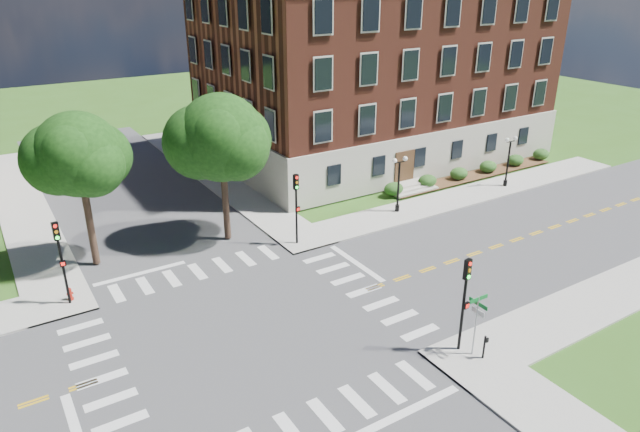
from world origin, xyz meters
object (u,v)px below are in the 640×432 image
traffic_signal_ne (296,200)px  street_sign_pole (477,314)px  traffic_signal_nw (60,253)px  fire_hydrant (70,294)px  traffic_signal_se (465,293)px  push_button_post (485,346)px  twin_lamp_west (399,181)px  twin_lamp_east (508,158)px

traffic_signal_ne → street_sign_pole: size_ratio=1.55×
traffic_signal_nw → fire_hydrant: (0.10, 0.34, -2.72)m
traffic_signal_se → push_button_post: (0.46, -1.12, -2.39)m
twin_lamp_west → fire_hydrant: 23.37m
traffic_signal_nw → fire_hydrant: size_ratio=6.40×
traffic_signal_se → fire_hydrant: traffic_signal_se is taller
traffic_signal_nw → fire_hydrant: bearing=73.5°
twin_lamp_west → twin_lamp_east: 11.27m
traffic_signal_nw → twin_lamp_east: 34.64m
twin_lamp_west → push_button_post: twin_lamp_west is taller
twin_lamp_east → street_sign_pole: bearing=-142.1°
traffic_signal_nw → twin_lamp_east: traffic_signal_nw is taller
traffic_signal_ne → fire_hydrant: bearing=178.5°
street_sign_pole → fire_hydrant: street_sign_pole is taller
traffic_signal_se → twin_lamp_west: 17.16m
twin_lamp_east → push_button_post: size_ratio=3.53×
traffic_signal_se → push_button_post: 2.68m
street_sign_pole → push_button_post: bearing=-69.2°
traffic_signal_ne → push_button_post: size_ratio=4.00×
traffic_signal_se → fire_hydrant: 21.00m
twin_lamp_west → traffic_signal_nw: bearing=-178.2°
traffic_signal_nw → twin_lamp_east: bearing=0.4°
traffic_signal_se → traffic_signal_ne: size_ratio=1.00×
twin_lamp_west → fire_hydrant: twin_lamp_west is taller
street_sign_pole → twin_lamp_west: bearing=62.5°
traffic_signal_se → street_sign_pole: 1.10m
twin_lamp_west → street_sign_pole: twin_lamp_west is taller
traffic_signal_se → traffic_signal_ne: same height
fire_hydrant → street_sign_pole: bearing=-45.0°
fire_hydrant → traffic_signal_nw: bearing=-106.5°
traffic_signal_ne → street_sign_pole: bearing=-86.0°
traffic_signal_nw → street_sign_pole: (15.26, -14.83, -0.88)m
street_sign_pole → fire_hydrant: bearing=135.0°
twin_lamp_east → street_sign_pole: size_ratio=1.36×
traffic_signal_se → push_button_post: size_ratio=4.00×
traffic_signal_nw → twin_lamp_east: size_ratio=1.13×
traffic_signal_nw → twin_lamp_east: (34.64, 0.26, -0.66)m
traffic_signal_se → twin_lamp_east: size_ratio=1.13×
traffic_signal_ne → twin_lamp_west: (9.15, 0.78, -0.66)m
fire_hydrant → twin_lamp_west: bearing=1.0°
traffic_signal_ne → twin_lamp_west: traffic_signal_ne is taller
traffic_signal_nw → fire_hydrant: 2.74m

